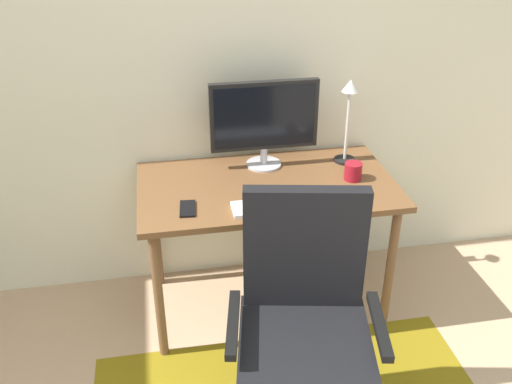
% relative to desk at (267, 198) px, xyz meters
% --- Properties ---
extents(wall_back, '(6.00, 0.10, 2.60)m').
position_rel_desk_xyz_m(wall_back, '(-0.40, 0.41, 0.65)').
color(wall_back, beige).
rests_on(wall_back, ground).
extents(desk, '(1.24, 0.68, 0.73)m').
position_rel_desk_xyz_m(desk, '(0.00, 0.00, 0.00)').
color(desk, brown).
rests_on(desk, ground).
extents(monitor, '(0.54, 0.18, 0.44)m').
position_rel_desk_xyz_m(monitor, '(0.02, 0.20, 0.33)').
color(monitor, '#B2B2B7').
rests_on(monitor, desk).
extents(keyboard, '(0.43, 0.13, 0.02)m').
position_rel_desk_xyz_m(keyboard, '(0.01, -0.23, 0.09)').
color(keyboard, white).
rests_on(keyboard, desk).
extents(computer_mouse, '(0.06, 0.10, 0.03)m').
position_rel_desk_xyz_m(computer_mouse, '(0.33, -0.23, 0.10)').
color(computer_mouse, white).
rests_on(computer_mouse, desk).
extents(coffee_cup, '(0.09, 0.09, 0.09)m').
position_rel_desk_xyz_m(coffee_cup, '(0.42, -0.03, 0.12)').
color(coffee_cup, maroon).
rests_on(coffee_cup, desk).
extents(cell_phone, '(0.08, 0.15, 0.01)m').
position_rel_desk_xyz_m(cell_phone, '(-0.40, -0.18, 0.08)').
color(cell_phone, black).
rests_on(cell_phone, desk).
extents(desk_lamp, '(0.11, 0.11, 0.44)m').
position_rel_desk_xyz_m(desk_lamp, '(0.45, 0.17, 0.36)').
color(desk_lamp, black).
rests_on(desk_lamp, desk).
extents(office_chair, '(0.62, 0.57, 1.06)m').
position_rel_desk_xyz_m(office_chair, '(-0.02, -0.81, -0.21)').
color(office_chair, slate).
rests_on(office_chair, ground).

